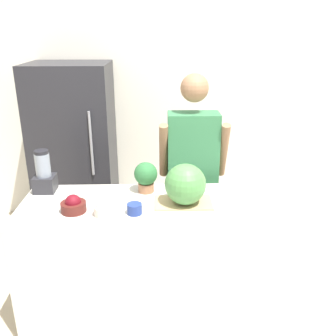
% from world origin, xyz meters
% --- Properties ---
extents(wall_back, '(8.00, 0.06, 2.60)m').
position_xyz_m(wall_back, '(0.00, 2.02, 1.30)').
color(wall_back, white).
rests_on(wall_back, ground_plane).
extents(counter_island, '(2.03, 0.69, 0.89)m').
position_xyz_m(counter_island, '(0.00, 0.35, 0.44)').
color(counter_island, beige).
rests_on(counter_island, ground_plane).
extents(refrigerator, '(0.77, 0.67, 1.71)m').
position_xyz_m(refrigerator, '(-0.91, 1.65, 0.86)').
color(refrigerator, '#232328').
rests_on(refrigerator, ground_plane).
extents(person, '(0.55, 0.27, 1.70)m').
position_xyz_m(person, '(0.22, 0.93, 0.87)').
color(person, '#333338').
rests_on(person, ground_plane).
extents(cutting_board, '(0.39, 0.23, 0.01)m').
position_xyz_m(cutting_board, '(0.10, 0.35, 0.90)').
color(cutting_board, tan).
rests_on(cutting_board, counter_island).
extents(watermelon, '(0.28, 0.28, 0.28)m').
position_xyz_m(watermelon, '(0.11, 0.33, 1.04)').
color(watermelon, '#4C8C47').
rests_on(watermelon, cutting_board).
extents(bowl_cherries, '(0.17, 0.17, 0.12)m').
position_xyz_m(bowl_cherries, '(-0.62, 0.25, 0.94)').
color(bowl_cherries, '#511E19').
rests_on(bowl_cherries, counter_island).
extents(bowl_cream, '(0.13, 0.13, 0.11)m').
position_xyz_m(bowl_cream, '(-0.41, 0.19, 0.94)').
color(bowl_cream, beige).
rests_on(bowl_cream, counter_island).
extents(bowl_small_blue, '(0.10, 0.10, 0.07)m').
position_xyz_m(bowl_small_blue, '(-0.22, 0.21, 0.92)').
color(bowl_small_blue, navy).
rests_on(bowl_small_blue, counter_island).
extents(blender, '(0.15, 0.15, 0.32)m').
position_xyz_m(blender, '(-0.90, 0.58, 1.02)').
color(blender, '#28282D').
rests_on(blender, counter_island).
extents(potted_plant, '(0.17, 0.17, 0.23)m').
position_xyz_m(potted_plant, '(-0.16, 0.55, 1.01)').
color(potted_plant, '#996647').
rests_on(potted_plant, counter_island).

